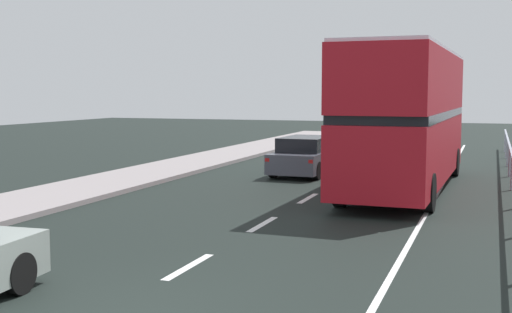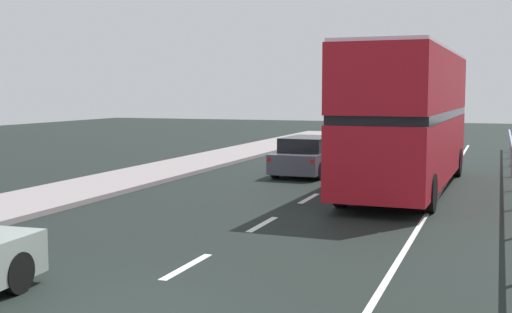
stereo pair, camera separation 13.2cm
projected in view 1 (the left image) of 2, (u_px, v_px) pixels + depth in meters
name	position (u px, v px, depth m)	size (l,w,h in m)	color
lane_paint_markings	(370.00, 213.00, 16.67)	(3.55, 46.00, 0.01)	silver
double_decker_bus_red	(407.00, 115.00, 20.55)	(2.79, 10.84, 4.31)	#AB131E
sedan_car_ahead	(307.00, 156.00, 24.53)	(1.91, 4.44, 1.39)	#494C57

